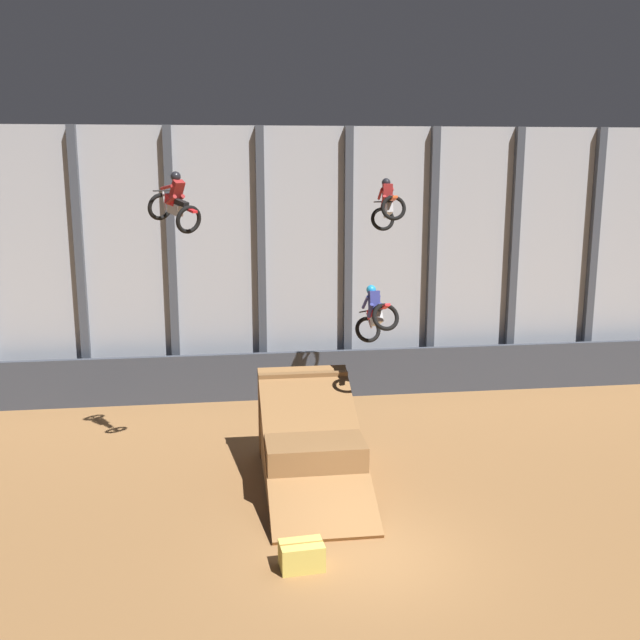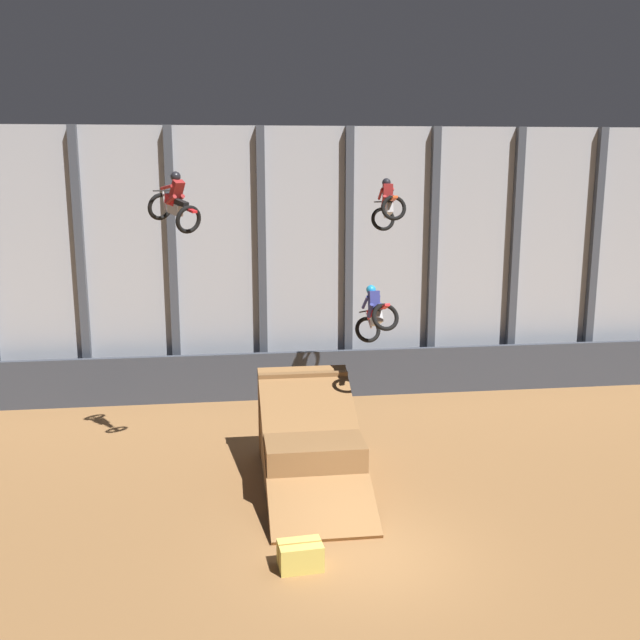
% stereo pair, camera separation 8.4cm
% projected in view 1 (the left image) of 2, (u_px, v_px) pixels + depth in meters
% --- Properties ---
extents(ground_plane, '(60.00, 60.00, 0.00)m').
position_uv_depth(ground_plane, '(367.00, 554.00, 16.00)').
color(ground_plane, olive).
extents(arena_back_wall, '(32.00, 0.40, 9.36)m').
position_uv_depth(arena_back_wall, '(305.00, 263.00, 26.24)').
color(arena_back_wall, '#A3A8B2').
rests_on(arena_back_wall, ground_plane).
extents(lower_barrier, '(31.36, 0.20, 1.67)m').
position_uv_depth(lower_barrier, '(308.00, 375.00, 26.29)').
color(lower_barrier, '#383D47').
rests_on(lower_barrier, ground_plane).
extents(dirt_ramp, '(2.50, 5.45, 2.62)m').
position_uv_depth(dirt_ramp, '(309.00, 443.00, 19.84)').
color(dirt_ramp, brown).
rests_on(dirt_ramp, ground_plane).
extents(rider_bike_left_air, '(1.51, 1.75, 1.58)m').
position_uv_depth(rider_bike_left_air, '(175.00, 204.00, 19.18)').
color(rider_bike_left_air, black).
extents(rider_bike_center_air, '(1.00, 1.77, 1.67)m').
position_uv_depth(rider_bike_center_air, '(375.00, 315.00, 19.84)').
color(rider_bike_center_air, black).
extents(rider_bike_right_air, '(0.75, 1.70, 1.63)m').
position_uv_depth(rider_bike_right_air, '(388.00, 206.00, 22.00)').
color(rider_bike_right_air, black).
extents(traffic_cone_near_ramp, '(0.36, 0.36, 0.58)m').
position_uv_depth(traffic_cone_near_ramp, '(317.00, 428.00, 22.68)').
color(traffic_cone_near_ramp, black).
rests_on(traffic_cone_near_ramp, ground_plane).
extents(hay_bale_trackside, '(0.95, 0.67, 0.57)m').
position_uv_depth(hay_bale_trackside, '(302.00, 556.00, 15.40)').
color(hay_bale_trackside, '#CCB751').
rests_on(hay_bale_trackside, ground_plane).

